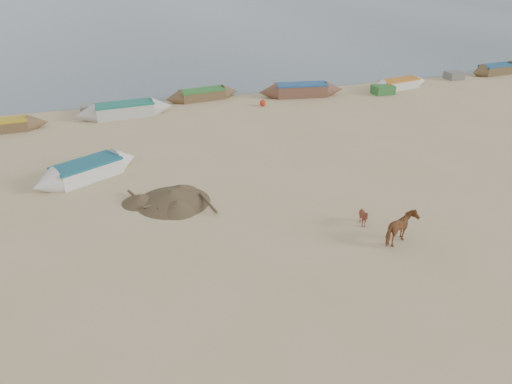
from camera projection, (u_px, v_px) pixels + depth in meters
ground at (292, 266)px, 17.39m from camera, size 140.00×140.00×0.00m
sea at (115, 10)px, 87.14m from camera, size 160.00×160.00×0.00m
cow_adult at (401, 229)px, 18.44m from camera, size 1.62×1.27×1.25m
calf_front at (364, 217)px, 19.72m from camera, size 0.94×0.92×0.78m
near_canoe at (87, 170)px, 23.80m from camera, size 5.36×3.73×0.83m
debris_pile at (173, 196)px, 21.61m from camera, size 3.24×3.24×0.57m
waterline_canoes at (165, 103)px, 33.99m from camera, size 60.24×4.65×0.97m
beach_clutter at (249, 100)px, 35.14m from camera, size 47.37×4.29×0.64m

